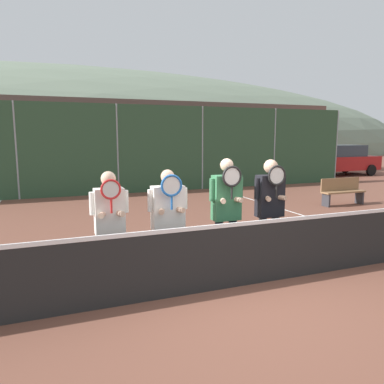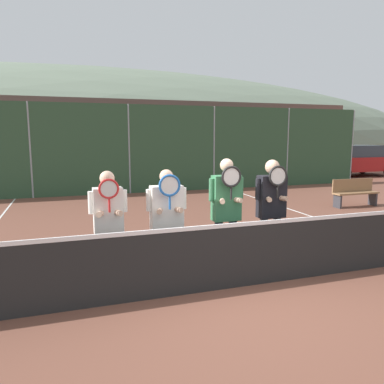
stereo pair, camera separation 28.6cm
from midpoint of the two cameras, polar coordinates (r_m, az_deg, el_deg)
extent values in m
plane|color=brown|center=(5.65, 8.17, -14.20)|extent=(120.00, 120.00, 0.00)
ellipsoid|color=slate|center=(54.95, -16.12, 6.03)|extent=(107.61, 59.79, 20.92)
cube|color=#9EA3A8|center=(21.31, -7.42, 7.45)|extent=(22.18, 5.00, 3.54)
cube|color=brown|center=(21.36, -7.52, 12.69)|extent=(22.68, 5.50, 0.36)
cylinder|color=gray|center=(14.10, -22.90, 5.85)|extent=(0.06, 0.06, 3.33)
cylinder|color=gray|center=(14.26, -8.98, 6.45)|extent=(0.06, 0.06, 3.33)
cylinder|color=gray|center=(15.21, 3.93, 6.66)|extent=(0.06, 0.06, 3.33)
cylinder|color=gray|center=(16.82, 14.85, 6.58)|extent=(0.06, 0.06, 3.33)
cylinder|color=gray|center=(18.91, 23.61, 6.35)|extent=(0.06, 0.06, 3.33)
cube|color=#2D4C33|center=(14.26, -8.98, 6.45)|extent=(20.54, 0.02, 3.33)
cube|color=black|center=(5.49, 8.28, -9.82)|extent=(10.58, 0.02, 0.91)
cube|color=white|center=(5.36, 8.39, -4.97)|extent=(10.58, 0.03, 0.06)
cube|color=white|center=(10.19, 20.90, -4.30)|extent=(0.05, 16.00, 0.01)
cylinder|color=#232838|center=(5.55, -12.11, -10.25)|extent=(0.13, 0.13, 0.82)
cylinder|color=#232838|center=(5.57, -9.79, -10.09)|extent=(0.13, 0.13, 0.82)
cube|color=white|center=(5.37, -11.17, -2.77)|extent=(0.41, 0.22, 0.65)
sphere|color=#DBB293|center=(5.30, -11.32, 2.08)|extent=(0.21, 0.21, 0.21)
cylinder|color=white|center=(5.33, -13.65, -1.58)|extent=(0.08, 0.08, 0.31)
cylinder|color=white|center=(5.38, -8.80, -1.33)|extent=(0.08, 0.08, 0.31)
cylinder|color=#DBB293|center=(5.27, -12.14, -3.15)|extent=(0.16, 0.27, 0.08)
cylinder|color=#DBB293|center=(5.30, -9.95, -3.03)|extent=(0.16, 0.27, 0.08)
cylinder|color=red|center=(5.18, -10.95, -1.98)|extent=(0.03, 0.03, 0.20)
torus|color=red|center=(5.14, -11.02, 0.48)|extent=(0.28, 0.03, 0.28)
cylinder|color=silver|center=(5.14, -11.02, 0.48)|extent=(0.23, 0.00, 0.23)
cylinder|color=#56565B|center=(5.63, -3.63, -9.80)|extent=(0.13, 0.13, 0.82)
cylinder|color=#56565B|center=(5.69, -1.09, -9.55)|extent=(0.13, 0.13, 0.82)
cube|color=white|center=(5.47, -2.40, -2.40)|extent=(0.47, 0.22, 0.65)
sphere|color=tan|center=(5.40, -2.43, 2.41)|extent=(0.20, 0.20, 0.20)
cylinder|color=white|center=(5.39, -5.06, -1.25)|extent=(0.08, 0.08, 0.32)
cylinder|color=white|center=(5.53, 0.18, -0.96)|extent=(0.08, 0.08, 0.32)
cylinder|color=tan|center=(5.36, -3.34, -2.78)|extent=(0.16, 0.27, 0.08)
cylinder|color=tan|center=(5.42, -0.94, -2.62)|extent=(0.16, 0.27, 0.08)
cylinder|color=#1E5BAD|center=(5.28, -1.86, -1.61)|extent=(0.03, 0.03, 0.20)
torus|color=#1E5BAD|center=(5.25, -1.88, 1.00)|extent=(0.32, 0.03, 0.32)
cylinder|color=silver|center=(5.25, -1.88, 1.00)|extent=(0.26, 0.00, 0.26)
cylinder|color=#232838|center=(5.92, 5.46, -8.54)|extent=(0.13, 0.13, 0.88)
cylinder|color=#232838|center=(6.02, 7.55, -8.29)|extent=(0.13, 0.13, 0.88)
cube|color=#337047|center=(5.79, 6.65, -0.91)|extent=(0.43, 0.22, 0.70)
sphere|color=#DBB293|center=(5.72, 6.73, 4.08)|extent=(0.20, 0.20, 0.20)
cylinder|color=#337047|center=(5.67, 4.46, 0.32)|extent=(0.08, 0.08, 0.34)
cylinder|color=#337047|center=(5.87, 8.80, 0.53)|extent=(0.08, 0.08, 0.34)
cylinder|color=#DBB293|center=(5.66, 6.04, -1.27)|extent=(0.16, 0.27, 0.08)
cylinder|color=#DBB293|center=(5.75, 8.00, -1.14)|extent=(0.16, 0.27, 0.08)
cylinder|color=black|center=(5.61, 7.44, -0.14)|extent=(0.03, 0.03, 0.20)
torus|color=black|center=(5.58, 7.49, 2.33)|extent=(0.32, 0.03, 0.32)
cylinder|color=silver|center=(5.58, 7.49, 2.33)|extent=(0.26, 0.00, 0.26)
cylinder|color=#56565B|center=(6.31, 12.11, -7.69)|extent=(0.13, 0.13, 0.86)
cylinder|color=#56565B|center=(6.43, 13.99, -7.44)|extent=(0.13, 0.13, 0.86)
cube|color=black|center=(6.20, 13.30, -0.67)|extent=(0.44, 0.22, 0.68)
sphere|color=tan|center=(6.14, 13.46, 3.75)|extent=(0.23, 0.23, 0.23)
cylinder|color=black|center=(6.06, 11.36, 0.45)|extent=(0.08, 0.08, 0.34)
cylinder|color=black|center=(6.32, 15.25, 0.65)|extent=(0.08, 0.08, 0.34)
cylinder|color=tan|center=(6.07, 12.85, -0.99)|extent=(0.16, 0.27, 0.08)
cylinder|color=tan|center=(6.19, 14.61, -0.87)|extent=(0.16, 0.27, 0.08)
cylinder|color=black|center=(6.04, 14.23, 0.06)|extent=(0.03, 0.03, 0.20)
torus|color=black|center=(6.01, 14.32, 2.38)|extent=(0.33, 0.04, 0.33)
cylinder|color=silver|center=(6.01, 14.32, 2.38)|extent=(0.27, 0.00, 0.27)
cube|color=#B2B7BC|center=(16.23, -16.77, 3.03)|extent=(4.36, 1.84, 0.80)
cube|color=#2D3842|center=(16.18, -16.89, 5.60)|extent=(2.40, 1.69, 0.66)
cylinder|color=black|center=(15.45, -11.34, 1.47)|extent=(0.60, 0.16, 0.60)
cylinder|color=black|center=(17.30, -12.13, 2.20)|extent=(0.60, 0.16, 0.60)
cylinder|color=black|center=(15.36, -21.88, 0.97)|extent=(0.60, 0.16, 0.60)
cylinder|color=black|center=(17.22, -21.54, 1.75)|extent=(0.60, 0.16, 0.60)
cube|color=maroon|center=(17.33, -0.77, 3.65)|extent=(4.18, 1.81, 0.75)
cube|color=#2D3842|center=(17.29, -0.77, 5.91)|extent=(2.30, 1.66, 0.62)
cylinder|color=black|center=(16.98, 4.56, 2.24)|extent=(0.60, 0.16, 0.60)
cylinder|color=black|center=(18.68, 2.34, 2.85)|extent=(0.60, 0.16, 0.60)
cylinder|color=black|center=(16.12, -4.36, 1.90)|extent=(0.60, 0.16, 0.60)
cylinder|color=black|center=(17.90, -5.81, 2.56)|extent=(0.60, 0.16, 0.60)
cube|color=#285638|center=(18.94, 13.70, 3.91)|extent=(4.40, 1.87, 0.81)
cube|color=#2D3842|center=(18.90, 13.78, 6.13)|extent=(2.42, 1.72, 0.66)
cylinder|color=black|center=(19.01, 18.84, 2.49)|extent=(0.60, 0.16, 0.60)
cylinder|color=black|center=(20.55, 15.62, 3.06)|extent=(0.60, 0.16, 0.60)
cylinder|color=black|center=(17.43, 11.33, 2.27)|extent=(0.60, 0.16, 0.60)
cylinder|color=black|center=(19.10, 8.49, 2.89)|extent=(0.60, 0.16, 0.60)
cube|color=maroon|center=(22.20, 23.93, 4.00)|extent=(4.32, 1.86, 0.75)
cube|color=#2D3842|center=(22.16, 24.04, 5.74)|extent=(2.37, 1.71, 0.61)
cylinder|color=black|center=(23.87, 24.84, 3.32)|extent=(0.60, 0.16, 0.60)
cylinder|color=black|center=(20.59, 22.75, 2.72)|extent=(0.60, 0.16, 0.60)
cylinder|color=black|center=(22.04, 19.51, 3.24)|extent=(0.60, 0.16, 0.60)
cube|color=olive|center=(12.62, 24.30, -0.15)|extent=(1.50, 0.36, 0.05)
cube|color=olive|center=(12.71, 23.88, 0.96)|extent=(1.50, 0.04, 0.40)
cube|color=#333338|center=(12.21, 21.92, -1.35)|extent=(0.06, 0.32, 0.40)
cube|color=#333338|center=(13.11, 26.39, -0.97)|extent=(0.06, 0.32, 0.40)
camera|label=1|loc=(0.14, -88.59, 0.21)|focal=35.00mm
camera|label=2|loc=(0.14, 91.41, -0.21)|focal=35.00mm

